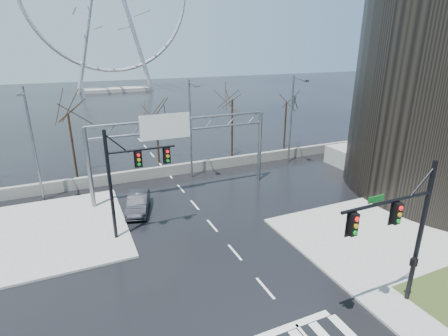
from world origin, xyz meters
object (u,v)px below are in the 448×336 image
sign_gantry (178,140)px  signal_mast_near (404,226)px  car (138,203)px  signal_mast_far (126,174)px

sign_gantry → signal_mast_near: bearing=-73.8°
signal_mast_near → car: signal_mast_near is taller
signal_mast_near → sign_gantry: 19.79m
signal_mast_near → sign_gantry: (-5.52, 19.00, 0.31)m
signal_mast_near → car: (-9.80, 16.88, -4.11)m
car → sign_gantry: bearing=43.0°
signal_mast_far → sign_gantry: bearing=47.5°
signal_mast_far → car: 5.76m
signal_mast_far → signal_mast_near: bearing=-49.7°
signal_mast_far → sign_gantry: size_ratio=0.49×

